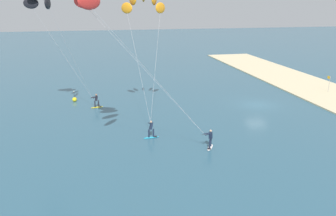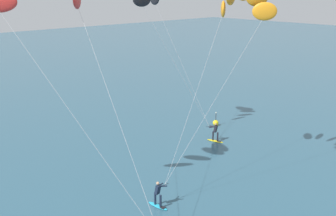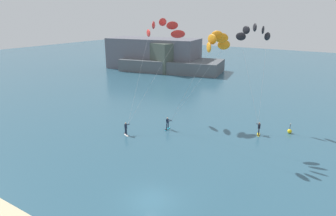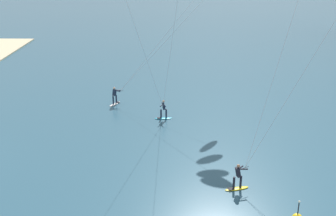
{
  "view_description": "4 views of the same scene",
  "coord_description": "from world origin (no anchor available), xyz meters",
  "views": [
    {
      "loc": [
        -38.06,
        19.43,
        12.23
      ],
      "look_at": [
        -7.85,
        12.91,
        2.78
      ],
      "focal_mm": 37.54,
      "sensor_mm": 36.0,
      "label": 1
    },
    {
      "loc": [
        -22.57,
        -1.98,
        12.93
      ],
      "look_at": [
        -4.65,
        17.13,
        5.09
      ],
      "focal_mm": 43.23,
      "sensor_mm": 36.0,
      "label": 2
    },
    {
      "loc": [
        13.18,
        -17.92,
        15.04
      ],
      "look_at": [
        -6.44,
        12.35,
        3.83
      ],
      "focal_mm": 32.72,
      "sensor_mm": 36.0,
      "label": 3
    },
    {
      "loc": [
        24.78,
        15.6,
        13.57
      ],
      "look_at": [
        -2.96,
        15.01,
        2.9
      ],
      "focal_mm": 44.71,
      "sensor_mm": 36.0,
      "label": 4
    }
  ],
  "objects": []
}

